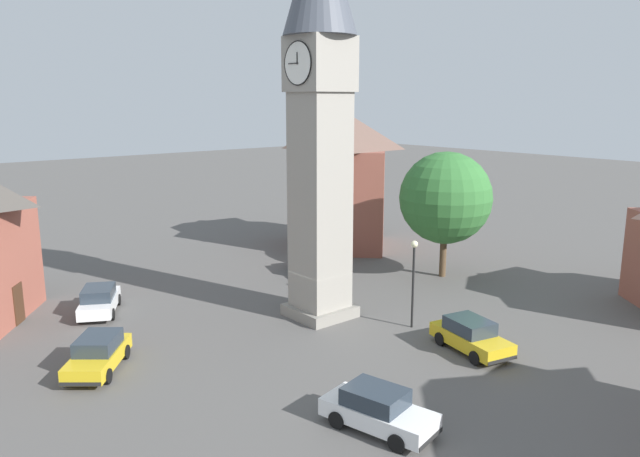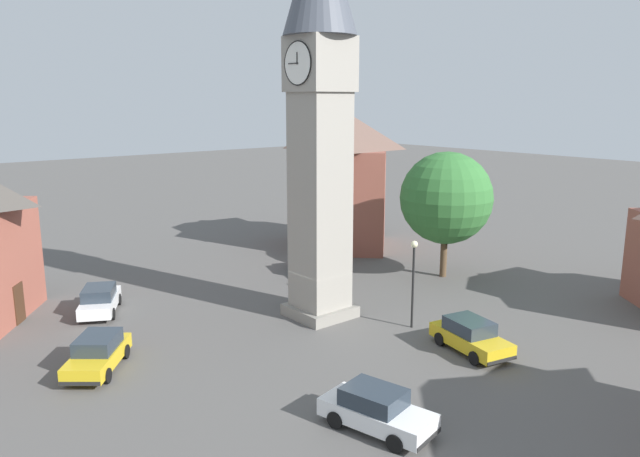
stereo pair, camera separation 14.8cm
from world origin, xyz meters
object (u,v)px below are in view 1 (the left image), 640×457
Objects in this scene: building_corner_back at (343,178)px; lamp_post at (414,269)px; car_red_corner at (309,263)px; car_silver_kerb at (98,354)px; car_black_far at (378,410)px; pedestrian at (323,275)px; clock_tower at (320,83)px; car_white_side at (471,336)px; tree at (445,198)px; car_blue_kerb at (99,300)px.

building_corner_back is 2.33× the size of lamp_post.
car_silver_kerb is at bearing 109.57° from car_red_corner.
car_black_far is 0.96× the size of lamp_post.
car_red_corner is at bearing -25.98° from pedestrian.
car_white_side is (-8.13, -2.35, -11.54)m from clock_tower.
tree is 1.80× the size of lamp_post.
clock_tower reaches higher than lamp_post.
car_black_far is at bearing 104.34° from car_white_side.
car_blue_kerb and car_red_corner have the same top height.
car_silver_kerb is 0.51× the size of tree.
building_corner_back is 18.14m from lamp_post.
pedestrian reaches higher than car_black_far.
car_silver_kerb is 17.35m from car_red_corner.
pedestrian reaches higher than car_white_side.
pedestrian is at bearing 72.24° from tree.
tree reaches higher than car_black_far.
building_corner_back is at bearing -46.09° from clock_tower.
lamp_post is (5.89, -8.41, 2.34)m from car_black_far.
clock_tower is 4.94× the size of car_silver_kerb.
car_silver_kerb is 0.97× the size of car_black_far.
tree reaches higher than car_silver_kerb.
car_black_far is 28.05m from building_corner_back.
car_white_side is at bearing 171.29° from car_red_corner.
clock_tower reaches higher than car_red_corner.
building_corner_back is (19.32, -9.27, 4.69)m from car_white_side.
car_black_far is 0.41× the size of building_corner_back.
car_red_corner is at bearing -10.64° from lamp_post.
clock_tower is 4.75× the size of car_blue_kerb.
car_red_corner is 9.53m from building_corner_back.
car_blue_kerb is at bearing 98.77° from building_corner_back.
car_silver_kerb is at bearing 85.49° from clock_tower.
pedestrian is at bearing -42.24° from clock_tower.
lamp_post is (-4.34, -2.55, -9.19)m from clock_tower.
building_corner_back is (10.60, -0.54, 0.18)m from tree.
building_corner_back reaches higher than car_white_side.
car_blue_kerb is 1.04× the size of car_silver_kerb.
building_corner_back is (4.46, -6.99, 4.69)m from car_red_corner.
car_blue_kerb is 1.01× the size of car_black_far.
car_blue_kerb is at bearing -20.55° from car_silver_kerb.
car_silver_kerb is (-7.07, 2.65, 0.00)m from car_blue_kerb.
car_silver_kerb is 23.24m from tree.
lamp_post is at bearing -136.74° from car_blue_kerb.
car_blue_kerb is at bearing 48.57° from clock_tower.
tree is at bearing -59.96° from lamp_post.
lamp_post is (-12.34, -11.61, 2.34)m from car_blue_kerb.
building_corner_back reaches higher than pedestrian.
tree is (-6.14, -6.45, 4.50)m from car_red_corner.
car_blue_kerb is at bearing 84.72° from car_red_corner.
car_blue_kerb is 0.54× the size of tree.
car_white_side is 0.41× the size of building_corner_back.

